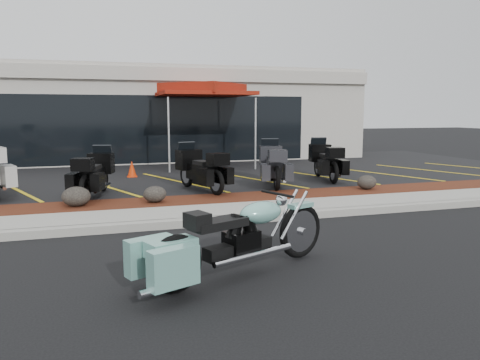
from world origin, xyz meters
name	(u,v)px	position (x,y,z in m)	size (l,w,h in m)	color
ground	(236,235)	(0.00, 0.00, 0.00)	(90.00, 90.00, 0.00)	black
curb	(223,220)	(0.00, 0.90, 0.07)	(24.00, 0.25, 0.15)	gray
sidewalk	(214,213)	(0.00, 1.60, 0.07)	(24.00, 1.20, 0.15)	gray
mulch_bed	(202,202)	(0.00, 2.80, 0.08)	(24.00, 1.20, 0.16)	#380D0C
upper_lot	(168,173)	(0.00, 8.20, 0.07)	(26.00, 9.60, 0.15)	black
dealership_building	(147,115)	(0.00, 14.47, 2.01)	(18.00, 8.16, 4.00)	#ACA59B
boulder_left	(76,196)	(-2.78, 2.75, 0.37)	(0.60, 0.50, 0.43)	black
boulder_mid	(155,194)	(-1.10, 2.71, 0.34)	(0.52, 0.43, 0.37)	black
boulder_right	(367,182)	(4.45, 2.87, 0.35)	(0.52, 0.44, 0.37)	black
hero_cruiser	(300,223)	(0.56, -1.53, 0.54)	(3.08, 0.78, 1.09)	#76B8AB
touring_black_front	(103,168)	(-2.18, 4.67, 0.75)	(2.06, 0.79, 1.20)	black
touring_black_mid	(187,164)	(0.00, 4.66, 0.77)	(2.12, 0.81, 1.24)	black
touring_grey	(270,160)	(2.49, 4.92, 0.79)	(2.18, 0.83, 1.27)	#29292D
touring_black_rear	(318,157)	(4.34, 5.50, 0.77)	(2.12, 0.81, 1.24)	black
traffic_cone	(132,169)	(-1.29, 7.14, 0.40)	(0.29, 0.29, 0.51)	red
popup_canopy	(203,91)	(1.53, 9.40, 2.92)	(3.68, 3.68, 3.05)	silver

